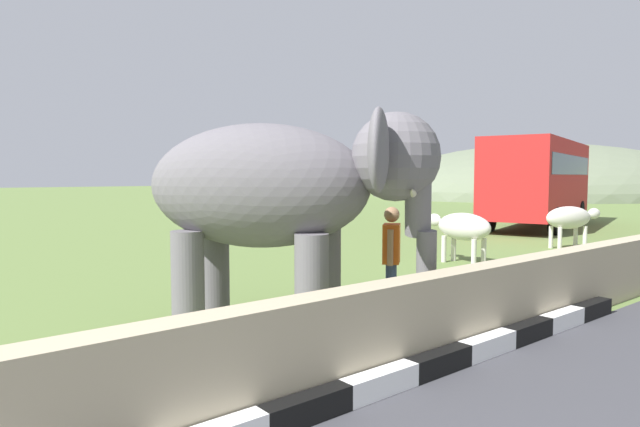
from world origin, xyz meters
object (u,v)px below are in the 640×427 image
(bus_red, at_px, (539,177))
(cow_near, at_px, (462,228))
(elephant, at_px, (284,190))
(cow_mid, at_px, (570,219))
(person_handler, at_px, (391,256))

(bus_red, distance_m, cow_near, 10.91)
(elephant, height_order, cow_mid, elephant)
(person_handler, xyz_separation_m, cow_near, (4.97, 2.32, -0.06))
(elephant, bearing_deg, cow_near, 15.50)
(person_handler, distance_m, cow_mid, 9.92)
(cow_near, xyz_separation_m, cow_mid, (4.74, -0.32, 0.00))
(person_handler, height_order, bus_red, bus_red)
(bus_red, bearing_deg, cow_mid, -144.13)
(person_handler, bearing_deg, elephant, 162.60)
(person_handler, relative_size, cow_near, 0.87)
(person_handler, height_order, cow_near, person_handler)
(bus_red, height_order, cow_near, bus_red)
(cow_mid, bearing_deg, cow_near, 176.16)
(bus_red, bearing_deg, person_handler, -158.57)
(elephant, bearing_deg, person_handler, -17.40)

